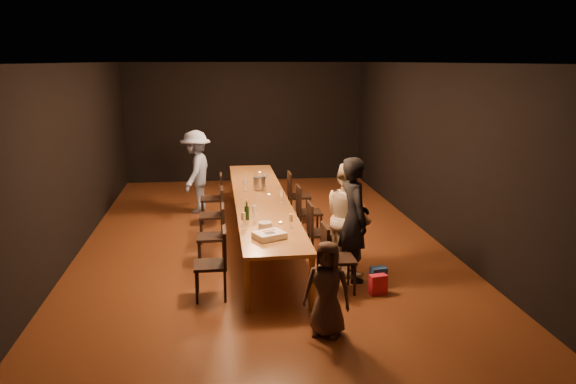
{
  "coord_description": "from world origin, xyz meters",
  "views": [
    {
      "loc": [
        -0.73,
        -9.33,
        3.04
      ],
      "look_at": [
        0.38,
        -0.74,
        1.0
      ],
      "focal_mm": 35.0,
      "sensor_mm": 36.0,
      "label": 1
    }
  ],
  "objects": [
    {
      "name": "chair_right_1",
      "position": [
        0.85,
        -1.2,
        0.47
      ],
      "size": [
        0.42,
        0.42,
        0.93
      ],
      "primitive_type": null,
      "rotation": [
        0.0,
        0.0,
        -1.57
      ],
      "color": "black",
      "rests_on": "ground"
    },
    {
      "name": "wineglass_0",
      "position": [
        -0.38,
        -1.72,
        0.85
      ],
      "size": [
        0.06,
        0.06,
        0.21
      ],
      "primitive_type": null,
      "color": "beige",
      "rests_on": "table"
    },
    {
      "name": "ground",
      "position": [
        0.0,
        0.0,
        0.0
      ],
      "size": [
        10.0,
        10.0,
        0.0
      ],
      "primitive_type": "plane",
      "color": "#401F10",
      "rests_on": "ground"
    },
    {
      "name": "tealight_near",
      "position": [
        0.15,
        -1.67,
        0.77
      ],
      "size": [
        0.05,
        0.05,
        0.03
      ],
      "primitive_type": "cylinder",
      "color": "#B2B7B2",
      "rests_on": "table"
    },
    {
      "name": "woman_tan",
      "position": [
        1.15,
        -1.65,
        0.81
      ],
      "size": [
        0.77,
        0.9,
        1.63
      ],
      "primitive_type": "imported",
      "rotation": [
        0.0,
        0.0,
        1.78
      ],
      "color": "beige",
      "rests_on": "ground"
    },
    {
      "name": "gift_bag_blue",
      "position": [
        1.44,
        -2.3,
        0.13
      ],
      "size": [
        0.23,
        0.17,
        0.27
      ],
      "primitive_type": "cube",
      "rotation": [
        0.0,
        0.0,
        0.13
      ],
      "color": "#2652A7",
      "rests_on": "ground"
    },
    {
      "name": "chair_right_3",
      "position": [
        0.85,
        1.2,
        0.47
      ],
      "size": [
        0.42,
        0.42,
        0.93
      ],
      "primitive_type": null,
      "rotation": [
        0.0,
        0.0,
        -1.57
      ],
      "color": "black",
      "rests_on": "ground"
    },
    {
      "name": "gift_bag_red",
      "position": [
        1.35,
        -2.57,
        0.13
      ],
      "size": [
        0.24,
        0.16,
        0.27
      ],
      "primitive_type": "cube",
      "rotation": [
        0.0,
        0.0,
        0.17
      ],
      "color": "red",
      "rests_on": "ground"
    },
    {
      "name": "table",
      "position": [
        0.0,
        0.0,
        0.7
      ],
      "size": [
        0.9,
        6.0,
        0.75
      ],
      "color": "brown",
      "rests_on": "ground"
    },
    {
      "name": "man_blue",
      "position": [
        -1.15,
        1.95,
        0.84
      ],
      "size": [
        0.88,
        1.21,
        1.68
      ],
      "primitive_type": "imported",
      "rotation": [
        0.0,
        0.0,
        -1.83
      ],
      "color": "#7E95C3",
      "rests_on": "ground"
    },
    {
      "name": "plate_stack",
      "position": [
        -0.09,
        -1.91,
        0.8
      ],
      "size": [
        0.22,
        0.22,
        0.11
      ],
      "primitive_type": "cylinder",
      "rotation": [
        0.0,
        0.0,
        0.2
      ],
      "color": "white",
      "rests_on": "table"
    },
    {
      "name": "chair_left_2",
      "position": [
        -0.85,
        0.0,
        0.47
      ],
      "size": [
        0.42,
        0.42,
        0.93
      ],
      "primitive_type": null,
      "rotation": [
        0.0,
        0.0,
        1.57
      ],
      "color": "black",
      "rests_on": "ground"
    },
    {
      "name": "chair_right_0",
      "position": [
        0.85,
        -2.4,
        0.47
      ],
      "size": [
        0.42,
        0.42,
        0.93
      ],
      "primitive_type": null,
      "rotation": [
        0.0,
        0.0,
        -1.57
      ],
      "color": "black",
      "rests_on": "ground"
    },
    {
      "name": "tealight_mid",
      "position": [
        0.15,
        0.05,
        0.77
      ],
      "size": [
        0.05,
        0.05,
        0.03
      ],
      "primitive_type": "cylinder",
      "color": "#B2B7B2",
      "rests_on": "table"
    },
    {
      "name": "wineglass_4",
      "position": [
        -0.24,
        0.57,
        0.85
      ],
      "size": [
        0.06,
        0.06,
        0.21
      ],
      "primitive_type": null,
      "color": "silver",
      "rests_on": "table"
    },
    {
      "name": "woman_birthday",
      "position": [
        1.15,
        -1.99,
        0.88
      ],
      "size": [
        0.47,
        0.67,
        1.76
      ],
      "primitive_type": "imported",
      "rotation": [
        0.0,
        0.0,
        1.66
      ],
      "color": "black",
      "rests_on": "ground"
    },
    {
      "name": "chair_left_0",
      "position": [
        -0.85,
        -2.4,
        0.47
      ],
      "size": [
        0.42,
        0.42,
        0.93
      ],
      "primitive_type": null,
      "rotation": [
        0.0,
        0.0,
        1.57
      ],
      "color": "black",
      "rests_on": "ground"
    },
    {
      "name": "champagne_bottle",
      "position": [
        -0.31,
        -1.38,
        0.9
      ],
      "size": [
        0.09,
        0.09,
        0.3
      ],
      "primitive_type": null,
      "rotation": [
        0.0,
        0.0,
        0.27
      ],
      "color": "black",
      "rests_on": "table"
    },
    {
      "name": "child",
      "position": [
        0.46,
        -3.59,
        0.55
      ],
      "size": [
        0.64,
        0.54,
        1.1
      ],
      "primitive_type": "imported",
      "rotation": [
        0.0,
        0.0,
        -0.43
      ],
      "color": "#3E2D23",
      "rests_on": "ground"
    },
    {
      "name": "birthday_cake",
      "position": [
        -0.07,
        -2.31,
        0.79
      ],
      "size": [
        0.47,
        0.44,
        0.09
      ],
      "rotation": [
        0.0,
        0.0,
        0.43
      ],
      "color": "white",
      "rests_on": "table"
    },
    {
      "name": "wineglass_1",
      "position": [
        0.27,
        -1.88,
        0.85
      ],
      "size": [
        0.06,
        0.06,
        0.21
      ],
      "primitive_type": null,
      "color": "beige",
      "rests_on": "table"
    },
    {
      "name": "room_shell",
      "position": [
        0.0,
        0.0,
        2.08
      ],
      "size": [
        6.04,
        10.04,
        3.02
      ],
      "color": "black",
      "rests_on": "ground"
    },
    {
      "name": "chair_left_1",
      "position": [
        -0.85,
        -1.2,
        0.47
      ],
      "size": [
        0.42,
        0.42,
        0.93
      ],
      "primitive_type": null,
      "rotation": [
        0.0,
        0.0,
        1.57
      ],
      "color": "black",
      "rests_on": "ground"
    },
    {
      "name": "wineglass_2",
      "position": [
        -0.2,
        -1.34,
        0.85
      ],
      "size": [
        0.06,
        0.06,
        0.21
      ],
      "primitive_type": null,
      "color": "silver",
      "rests_on": "table"
    },
    {
      "name": "ice_bucket",
      "position": [
        0.03,
        0.59,
        0.87
      ],
      "size": [
        0.24,
        0.24,
        0.24
      ],
      "primitive_type": "cylinder",
      "rotation": [
        0.0,
        0.0,
        -0.08
      ],
      "color": "silver",
      "rests_on": "table"
    },
    {
      "name": "chair_right_2",
      "position": [
        0.85,
        0.0,
        0.47
      ],
      "size": [
        0.42,
        0.42,
        0.93
      ],
      "primitive_type": null,
      "rotation": [
        0.0,
        0.0,
        -1.57
      ],
      "color": "black",
      "rests_on": "ground"
    },
    {
      "name": "wineglass_5",
      "position": [
        0.16,
        0.96,
        0.85
      ],
      "size": [
        0.06,
        0.06,
        0.21
      ],
      "primitive_type": null,
      "color": "silver",
      "rests_on": "table"
    },
    {
      "name": "chair_left_3",
      "position": [
        -0.85,
        1.2,
        0.47
      ],
      "size": [
        0.42,
        0.42,
        0.93
      ],
      "primitive_type": null,
      "rotation": [
        0.0,
        0.0,
        1.57
      ],
      "color": "black",
      "rests_on": "ground"
    },
    {
      "name": "tealight_far",
      "position": [
        0.15,
        2.06,
        0.77
      ],
      "size": [
        0.05,
        0.05,
        0.03
      ],
      "primitive_type": "cylinder",
      "color": "#B2B7B2",
      "rests_on": "table"
    },
    {
      "name": "wineglass_3",
      "position": [
        0.31,
        -0.44,
        0.85
      ],
      "size": [
        0.06,
        0.06,
        0.21
      ],
      "primitive_type": null,
      "color": "beige",
      "rests_on": "table"
    }
  ]
}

